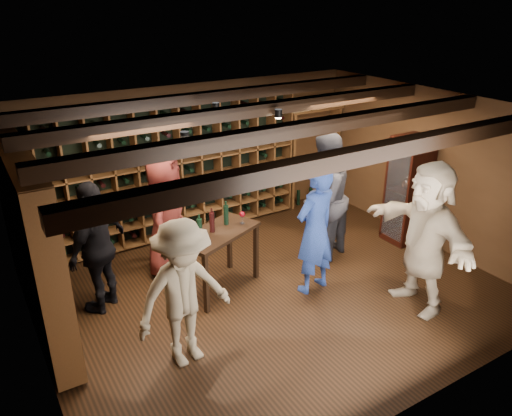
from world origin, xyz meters
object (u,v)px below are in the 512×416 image
guest_red_floral (165,213)px  guest_beige (425,237)px  guest_woman_black (98,247)px  man_grey_suit (324,198)px  man_blue_shirt (315,230)px  tasting_table (218,238)px  display_cabinet (407,192)px  guest_khaki (184,294)px

guest_red_floral → guest_beige: 3.53m
guest_woman_black → guest_beige: bearing=110.9°
man_grey_suit → guest_woman_black: man_grey_suit is taller
man_blue_shirt → tasting_table: size_ratio=1.39×
display_cabinet → man_blue_shirt: bearing=-169.1°
man_blue_shirt → guest_red_floral: (-1.53, 1.49, 0.04)m
guest_red_floral → guest_khaki: guest_red_floral is taller
display_cabinet → tasting_table: 3.34m
guest_beige → display_cabinet: bearing=146.7°
man_grey_suit → tasting_table: 1.80m
display_cabinet → guest_woman_black: size_ratio=0.99×
guest_red_floral → man_blue_shirt: bearing=-98.6°
guest_red_floral → display_cabinet: bearing=-70.2°
display_cabinet → guest_beige: size_ratio=0.88×
man_grey_suit → guest_beige: (0.28, -1.69, 0.01)m
man_grey_suit → guest_beige: 1.71m
guest_khaki → guest_beige: guest_beige is taller
guest_woman_black → display_cabinet: bearing=133.7°
guest_red_floral → guest_khaki: bearing=-161.1°
guest_beige → guest_woman_black: bearing=-113.1°
man_blue_shirt → guest_red_floral: bearing=-53.8°
guest_woman_black → guest_beige: guest_beige is taller
guest_beige → tasting_table: size_ratio=1.52×
guest_khaki → man_blue_shirt: bearing=5.1°
man_grey_suit → guest_red_floral: 2.35m
man_blue_shirt → guest_khaki: size_ratio=1.05×
guest_red_floral → guest_beige: size_ratio=0.95×
man_grey_suit → tasting_table: (-1.79, 0.02, -0.21)m
man_blue_shirt → man_grey_suit: man_grey_suit is taller
man_blue_shirt → guest_woman_black: man_blue_shirt is taller
tasting_table → guest_woman_black: bearing=142.8°
man_blue_shirt → display_cabinet: bearing=-178.7°
guest_khaki → guest_red_floral: bearing=66.6°
display_cabinet → man_blue_shirt: 2.25m
display_cabinet → guest_woman_black: (-4.82, 0.65, 0.03)m
guest_red_floral → guest_woman_black: (-1.08, -0.40, -0.07)m
guest_woman_black → tasting_table: guest_woman_black is taller
man_blue_shirt → guest_beige: 1.40m
tasting_table → display_cabinet: bearing=-26.8°
guest_woman_black → guest_khaki: bearing=69.6°
man_grey_suit → guest_beige: bearing=77.9°
man_blue_shirt → guest_khaki: man_blue_shirt is taller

